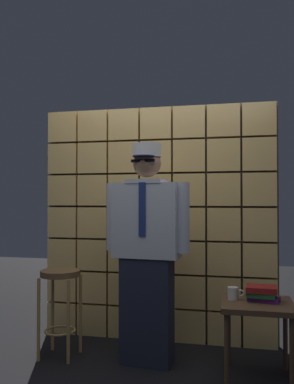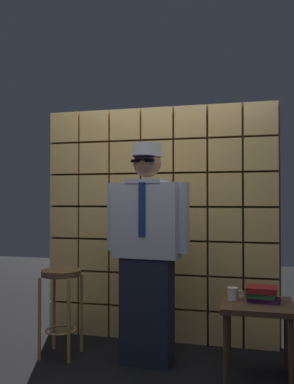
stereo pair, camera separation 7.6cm
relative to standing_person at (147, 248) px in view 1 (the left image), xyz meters
The scene contains 6 objects.
glass_block_wall 0.62m from the standing_person, 93.81° to the left, with size 2.26×0.10×2.26m.
standing_person is the anchor object (origin of this frame).
bar_stool 0.85m from the standing_person, behind, with size 0.34×0.34×0.73m.
side_table 0.98m from the standing_person, ahead, with size 0.52×0.52×0.57m.
book_stack 0.96m from the standing_person, ahead, with size 0.26×0.21×0.11m.
coffee_mug 0.77m from the standing_person, ahead, with size 0.13×0.08×0.09m.
Camera 1 is at (0.79, -2.81, 1.33)m, focal length 38.89 mm.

